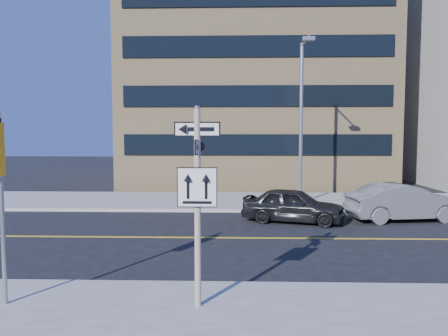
{
  "coord_description": "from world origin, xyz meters",
  "views": [
    {
      "loc": [
        0.79,
        -11.16,
        3.65
      ],
      "look_at": [
        0.33,
        4.0,
        2.48
      ],
      "focal_mm": 35.0,
      "sensor_mm": 36.0,
      "label": 1
    }
  ],
  "objects_px": {
    "sign_pole": "(197,195)",
    "streetlight_a": "(302,112)",
    "parked_car_b": "(404,202)",
    "parked_car_a": "(293,205)"
  },
  "relations": [
    {
      "from": "parked_car_a",
      "to": "parked_car_b",
      "type": "bearing_deg",
      "value": -68.44
    },
    {
      "from": "sign_pole",
      "to": "streetlight_a",
      "type": "distance_m",
      "value": 14.05
    },
    {
      "from": "parked_car_b",
      "to": "streetlight_a",
      "type": "relative_size",
      "value": 0.6
    },
    {
      "from": "sign_pole",
      "to": "parked_car_b",
      "type": "height_order",
      "value": "sign_pole"
    },
    {
      "from": "parked_car_a",
      "to": "parked_car_b",
      "type": "xyz_separation_m",
      "value": [
        4.73,
        0.45,
        0.07
      ]
    },
    {
      "from": "parked_car_a",
      "to": "streetlight_a",
      "type": "xyz_separation_m",
      "value": [
        0.87,
        3.9,
        4.04
      ]
    },
    {
      "from": "sign_pole",
      "to": "parked_car_b",
      "type": "bearing_deg",
      "value": 51.31
    },
    {
      "from": "sign_pole",
      "to": "parked_car_b",
      "type": "xyz_separation_m",
      "value": [
        7.86,
        9.81,
        -1.65
      ]
    },
    {
      "from": "parked_car_b",
      "to": "streetlight_a",
      "type": "xyz_separation_m",
      "value": [
        -3.86,
        3.46,
        3.97
      ]
    },
    {
      "from": "sign_pole",
      "to": "streetlight_a",
      "type": "xyz_separation_m",
      "value": [
        4.0,
        13.27,
        2.32
      ]
    }
  ]
}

